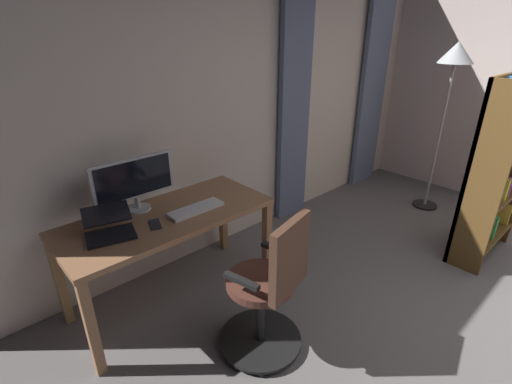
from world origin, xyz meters
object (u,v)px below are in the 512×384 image
object	(u,v)px
computer_monitor	(134,180)
bookshelf	(494,168)
desk	(169,226)
office_chair	(269,292)
computer_keyboard	(196,209)
mug_tea	(97,215)
floor_lamp	(454,68)
cell_phone_face_up	(155,224)
laptop	(109,227)

from	to	relation	value
computer_monitor	bookshelf	distance (m)	3.04
desk	bookshelf	world-z (taller)	bookshelf
desk	office_chair	distance (m)	0.91
computer_keyboard	mug_tea	distance (m)	0.68
office_chair	floor_lamp	xyz separation A→B (m)	(-2.92, -0.25, 1.13)
cell_phone_face_up	bookshelf	xyz separation A→B (m)	(-2.62, 1.28, 0.10)
computer_keyboard	bookshelf	xyz separation A→B (m)	(-2.29, 1.27, 0.09)
desk	computer_monitor	bearing A→B (deg)	-62.86
computer_keyboard	floor_lamp	distance (m)	3.08
computer_monitor	bookshelf	world-z (taller)	bookshelf
floor_lamp	laptop	bearing A→B (deg)	-9.99
cell_phone_face_up	computer_keyboard	bearing A→B (deg)	-161.60
computer_monitor	laptop	distance (m)	0.42
office_chair	mug_tea	world-z (taller)	office_chair
cell_phone_face_up	desk	bearing A→B (deg)	-129.60
desk	office_chair	world-z (taller)	office_chair
office_chair	computer_keyboard	world-z (taller)	office_chair
bookshelf	floor_lamp	xyz separation A→B (m)	(-0.62, -0.74, 0.75)
computer_monitor	laptop	size ratio (longest dim) A/B	1.63
computer_monitor	mug_tea	size ratio (longest dim) A/B	4.53
computer_keyboard	laptop	size ratio (longest dim) A/B	1.13
computer_monitor	bookshelf	xyz separation A→B (m)	(-2.60, 1.58, -0.13)
desk	laptop	xyz separation A→B (m)	(0.42, -0.00, 0.14)
computer_monitor	computer_keyboard	bearing A→B (deg)	134.11
computer_monitor	floor_lamp	bearing A→B (deg)	165.37
mug_tea	desk	bearing A→B (deg)	148.76
cell_phone_face_up	mug_tea	distance (m)	0.42
bookshelf	computer_keyboard	bearing A→B (deg)	-28.98
computer_keyboard	bookshelf	distance (m)	2.62
computer_monitor	mug_tea	bearing A→B (deg)	-4.63
office_chair	computer_monitor	size ratio (longest dim) A/B	1.65
cell_phone_face_up	computer_monitor	bearing A→B (deg)	-75.31
cell_phone_face_up	mug_tea	bearing A→B (deg)	-31.60
computer_monitor	cell_phone_face_up	size ratio (longest dim) A/B	4.26
office_chair	laptop	world-z (taller)	office_chair
laptop	bookshelf	bearing A→B (deg)	169.84
bookshelf	cell_phone_face_up	bearing A→B (deg)	-25.96
desk	laptop	size ratio (longest dim) A/B	4.05
computer_keyboard	computer_monitor	bearing A→B (deg)	-45.89
desk	mug_tea	world-z (taller)	mug_tea
office_chair	cell_phone_face_up	distance (m)	0.90
office_chair	mug_tea	xyz separation A→B (m)	(0.59, -1.12, 0.32)
desk	laptop	bearing A→B (deg)	-0.42
office_chair	laptop	xyz separation A→B (m)	(0.60, -0.88, 0.33)
computer_keyboard	bookshelf	world-z (taller)	bookshelf
laptop	computer_monitor	bearing A→B (deg)	-129.25
computer_keyboard	bookshelf	bearing A→B (deg)	151.02
cell_phone_face_up	floor_lamp	size ratio (longest dim) A/B	0.08
bookshelf	desk	bearing A→B (deg)	-28.72
desk	laptop	distance (m)	0.44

